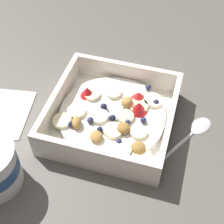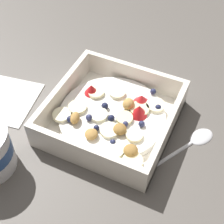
{
  "view_description": "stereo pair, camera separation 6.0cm",
  "coord_description": "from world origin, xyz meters",
  "views": [
    {
      "loc": [
        -0.1,
        0.38,
        0.48
      ],
      "look_at": [
        0.01,
        0.01,
        0.03
      ],
      "focal_mm": 53.3,
      "sensor_mm": 36.0,
      "label": 1
    },
    {
      "loc": [
        -0.16,
        0.36,
        0.48
      ],
      "look_at": [
        0.01,
        0.01,
        0.03
      ],
      "focal_mm": 53.3,
      "sensor_mm": 36.0,
      "label": 2
    }
  ],
  "objects": [
    {
      "name": "folded_napkin",
      "position": [
        0.22,
        0.04,
        0.0
      ],
      "size": [
        0.14,
        0.14,
        0.01
      ],
      "primitive_type": "cube",
      "rotation": [
        0.0,
        0.0,
        0.16
      ],
      "color": "white",
      "rests_on": "ground"
    },
    {
      "name": "fruit_bowl",
      "position": [
        0.0,
        0.01,
        0.02
      ],
      "size": [
        0.22,
        0.22,
        0.06
      ],
      "color": "white",
      "rests_on": "ground"
    },
    {
      "name": "ground_plane",
      "position": [
        0.0,
        0.0,
        0.0
      ],
      "size": [
        2.4,
        2.4,
        0.0
      ],
      "primitive_type": "plane",
      "color": "#56514C"
    },
    {
      "name": "spoon",
      "position": [
        -0.14,
        -0.01,
        0.0
      ],
      "size": [
        0.1,
        0.16,
        0.01
      ],
      "color": "silver",
      "rests_on": "ground"
    }
  ]
}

